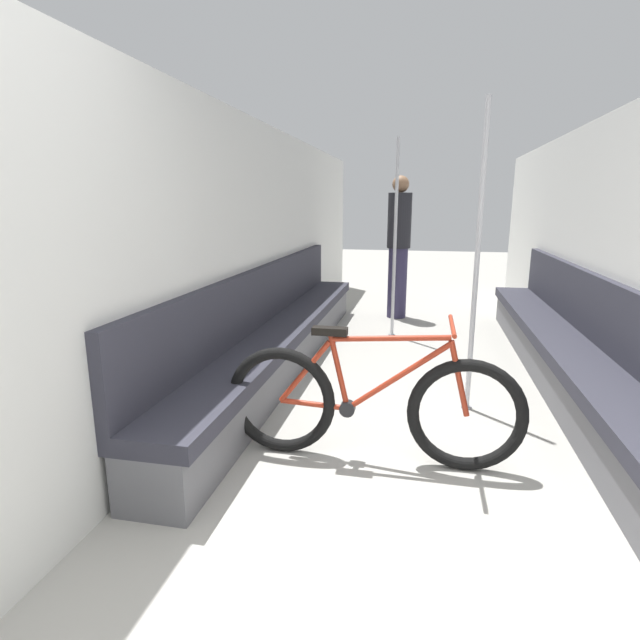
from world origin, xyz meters
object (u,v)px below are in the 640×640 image
object	(u,v)px
bench_seat_row_right	(566,350)
bicycle	(370,405)
grab_pole_near	(395,243)
passenger_standing	(399,246)
grab_pole_far	(477,266)
bench_seat_row_left	(282,335)

from	to	relation	value
bench_seat_row_right	bicycle	bearing A→B (deg)	-132.42
bench_seat_row_right	grab_pole_near	bearing A→B (deg)	139.22
passenger_standing	grab_pole_far	bearing A→B (deg)	-150.31
bench_seat_row_left	grab_pole_near	xyz separation A→B (m)	(0.93, 1.30, 0.75)
bicycle	bench_seat_row_right	bearing A→B (deg)	59.83
bicycle	passenger_standing	bearing A→B (deg)	103.24
bicycle	passenger_standing	xyz separation A→B (m)	(-0.07, 3.84, 0.59)
grab_pole_near	grab_pole_far	size ratio (longest dim) A/B	1.00
bench_seat_row_right	passenger_standing	distance (m)	2.79
bench_seat_row_right	grab_pole_far	xyz separation A→B (m)	(-0.82, -0.67, 0.75)
bicycle	grab_pole_far	size ratio (longest dim) A/B	0.80
bench_seat_row_left	bicycle	bearing A→B (deg)	-58.05
grab_pole_near	passenger_standing	bearing A→B (deg)	90.51
grab_pole_near	passenger_standing	xyz separation A→B (m)	(-0.01, 0.96, -0.11)
grab_pole_near	bench_seat_row_left	bearing A→B (deg)	-125.63
bicycle	passenger_standing	distance (m)	3.89
grab_pole_near	grab_pole_far	distance (m)	2.08
bench_seat_row_right	bicycle	xyz separation A→B (m)	(-1.44, -1.58, 0.05)
passenger_standing	bench_seat_row_left	bearing A→B (deg)	174.33
grab_pole_near	grab_pole_far	xyz separation A→B (m)	(0.68, -1.97, 0.00)
bench_seat_row_right	grab_pole_near	size ratio (longest dim) A/B	2.23
grab_pole_near	grab_pole_far	bearing A→B (deg)	-70.97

